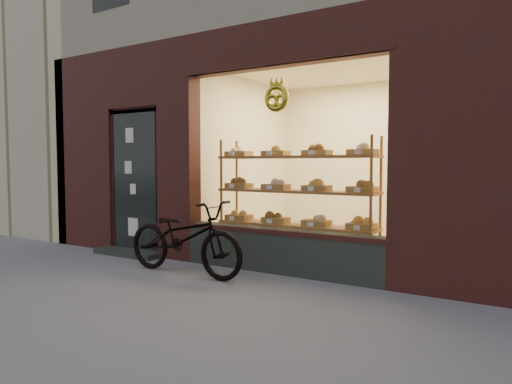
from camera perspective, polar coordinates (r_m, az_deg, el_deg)
The scene contains 4 objects.
ground at distance 4.45m, azimuth -16.06°, elevation -14.41°, with size 90.00×90.00×0.00m, color slate.
neighbor_left at distance 15.55m, azimuth -25.63°, elevation 14.84°, with size 12.00×7.00×9.00m, color beige.
display_shelf at distance 6.04m, azimuth 4.98°, elevation -1.22°, with size 2.20×0.45×1.70m.
bicycle at distance 5.69m, azimuth -8.97°, elevation -5.61°, with size 0.61×1.75×0.92m, color black.
Camera 1 is at (3.14, -2.84, 1.36)m, focal length 32.00 mm.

